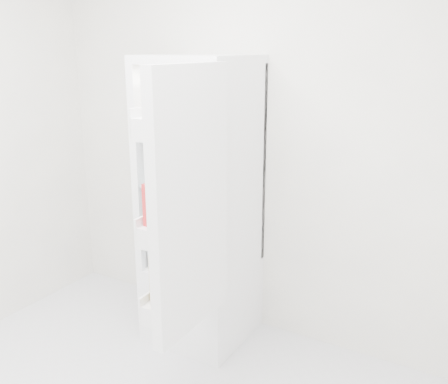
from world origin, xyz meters
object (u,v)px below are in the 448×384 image
Objects in this scene: red_cabbage at (223,218)px; fridge_door at (186,208)px; mushroom_bowl at (180,221)px; refrigerator at (205,237)px.

fridge_door reaches higher than red_cabbage.
fridge_door is at bearing -51.37° from mushroom_bowl.
red_cabbage is 1.16× the size of mushroom_bowl.
refrigerator is 0.20m from mushroom_bowl.
mushroom_bowl is (-0.29, -0.05, -0.05)m from red_cabbage.
red_cabbage is 0.67m from fridge_door.
refrigerator reaches higher than mushroom_bowl.
fridge_door is (0.30, -0.64, 0.43)m from refrigerator.
fridge_door is at bearing -76.05° from red_cabbage.
refrigerator is at bearing 24.82° from fridge_door.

